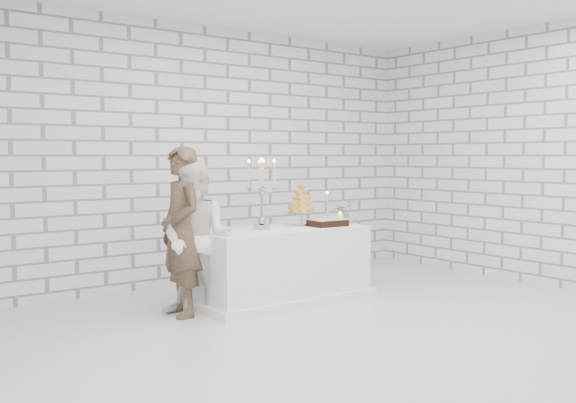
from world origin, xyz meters
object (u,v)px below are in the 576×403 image
object	(u,v)px
cake_table	(281,264)
croquembouche	(301,204)
candelabra	(262,194)
groom	(181,232)
bride	(197,239)

from	to	relation	value
cake_table	croquembouche	xyz separation A→B (m)	(0.34, 0.08, 0.61)
croquembouche	cake_table	bearing A→B (deg)	-166.10
cake_table	candelabra	xyz separation A→B (m)	(-0.20, 0.05, 0.74)
candelabra	croquembouche	size ratio (longest dim) A/B	1.55
groom	croquembouche	size ratio (longest dim) A/B	3.36
cake_table	candelabra	size ratio (longest dim) A/B	2.47
groom	candelabra	distance (m)	0.98
cake_table	bride	size ratio (longest dim) A/B	1.24
groom	cake_table	bearing A→B (deg)	91.78
cake_table	bride	xyz separation A→B (m)	(-1.02, -0.07, 0.35)
groom	bride	distance (m)	0.17
bride	candelabra	distance (m)	0.91
cake_table	candelabra	world-z (taller)	candelabra
candelabra	croquembouche	xyz separation A→B (m)	(0.54, 0.03, -0.13)
candelabra	croquembouche	bearing A→B (deg)	3.21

